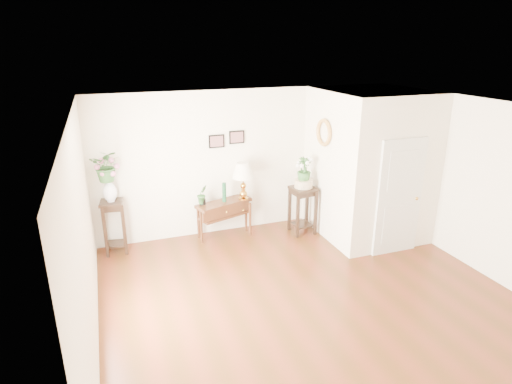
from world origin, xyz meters
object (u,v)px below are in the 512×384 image
table_lamp (243,182)px  plant_stand_b (302,210)px  plant_stand_a (114,227)px  console_table (224,219)px

table_lamp → plant_stand_b: 1.32m
plant_stand_a → plant_stand_b: 3.57m
plant_stand_b → plant_stand_a: bearing=174.1°
plant_stand_b → table_lamp: bearing=163.6°
console_table → table_lamp: table_lamp is taller
table_lamp → plant_stand_a: bearing=179.1°
console_table → plant_stand_a: 2.04m
plant_stand_a → plant_stand_b: bearing=-5.9°
console_table → plant_stand_b: bearing=-30.9°
console_table → plant_stand_b: size_ratio=1.15×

